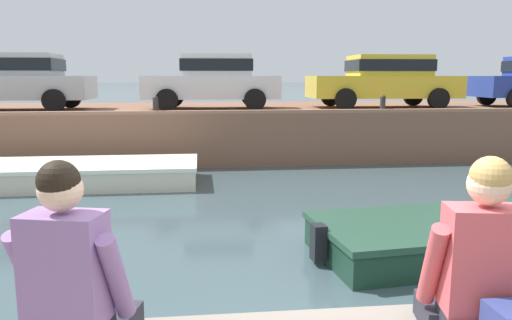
% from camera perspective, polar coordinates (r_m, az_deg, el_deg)
% --- Properties ---
extents(ground_plane, '(400.00, 400.00, 0.00)m').
position_cam_1_polar(ground_plane, '(7.94, -0.90, -7.26)').
color(ground_plane, '#3D5156').
extents(far_quay_wall, '(60.00, 6.00, 1.37)m').
position_cam_1_polar(far_quay_wall, '(15.60, -3.71, 3.58)').
color(far_quay_wall, brown).
rests_on(far_quay_wall, ground).
extents(far_wall_coping, '(60.00, 0.24, 0.08)m').
position_cam_1_polar(far_wall_coping, '(12.68, -3.12, 5.52)').
color(far_wall_coping, '#9F6C52').
rests_on(far_wall_coping, far_quay_wall).
extents(boat_moored_west_cream, '(6.59, 1.96, 0.48)m').
position_cam_1_polar(boat_moored_west_cream, '(11.44, -22.13, -1.54)').
color(boat_moored_west_cream, silver).
rests_on(boat_moored_west_cream, ground).
extents(car_leftmost_silver, '(4.23, 2.01, 1.54)m').
position_cam_1_polar(car_leftmost_silver, '(15.41, -25.86, 8.30)').
color(car_leftmost_silver, '#B7BABC').
rests_on(car_leftmost_silver, far_quay_wall).
extents(car_left_inner_white, '(3.92, 2.12, 1.54)m').
position_cam_1_polar(car_left_inner_white, '(14.56, -4.86, 9.18)').
color(car_left_inner_white, white).
rests_on(car_left_inner_white, far_quay_wall).
extents(car_centre_yellow, '(4.40, 2.10, 1.54)m').
position_cam_1_polar(car_centre_yellow, '(15.56, 14.49, 8.95)').
color(car_centre_yellow, yellow).
rests_on(car_centre_yellow, far_quay_wall).
extents(mooring_bollard_mid, '(0.15, 0.15, 0.44)m').
position_cam_1_polar(mooring_bollard_mid, '(12.82, -11.41, 6.29)').
color(mooring_bollard_mid, '#2D2B28').
rests_on(mooring_bollard_mid, far_quay_wall).
extents(mooring_bollard_east, '(0.15, 0.15, 0.44)m').
position_cam_1_polar(mooring_bollard_east, '(13.64, 14.29, 6.36)').
color(mooring_bollard_east, '#2D2B28').
rests_on(mooring_bollard_east, far_quay_wall).
extents(person_seated_left, '(0.58, 0.60, 0.97)m').
position_cam_1_polar(person_seated_left, '(2.56, -20.32, -13.05)').
color(person_seated_left, '#282833').
rests_on(person_seated_left, near_quay).
extents(person_seated_right, '(0.57, 0.58, 0.97)m').
position_cam_1_polar(person_seated_right, '(2.73, 24.07, -11.80)').
color(person_seated_right, '#282833').
rests_on(person_seated_right, near_quay).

